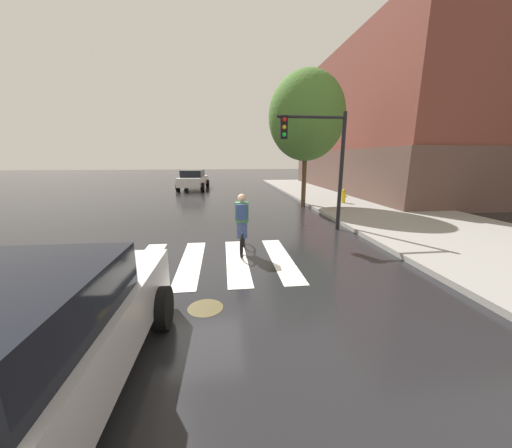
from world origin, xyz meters
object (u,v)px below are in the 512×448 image
(traffic_light_near, at_px, (320,151))
(manhole_cover, at_px, (205,308))
(sedan_near, at_px, (21,350))
(sedan_mid, at_px, (193,179))
(fire_hydrant, at_px, (344,196))
(cyclist, at_px, (242,224))
(street_tree_near, at_px, (306,116))

(traffic_light_near, bearing_deg, manhole_cover, -126.56)
(sedan_near, xyz_separation_m, sedan_mid, (-0.45, 21.84, 0.02))
(sedan_mid, relative_size, fire_hydrant, 6.24)
(manhole_cover, relative_size, sedan_near, 0.14)
(sedan_mid, distance_m, traffic_light_near, 15.96)
(sedan_mid, bearing_deg, cyclist, -80.02)
(cyclist, bearing_deg, sedan_mid, 99.98)
(sedan_near, xyz_separation_m, street_tree_near, (6.43, 12.24, 3.91))
(manhole_cover, height_order, fire_hydrant, fire_hydrant)
(cyclist, bearing_deg, street_tree_near, 61.83)
(traffic_light_near, height_order, fire_hydrant, traffic_light_near)
(sedan_near, height_order, sedan_mid, sedan_mid)
(sedan_mid, distance_m, cyclist, 17.16)
(sedan_mid, relative_size, street_tree_near, 0.70)
(cyclist, bearing_deg, traffic_light_near, 36.99)
(cyclist, distance_m, fire_hydrant, 9.70)
(manhole_cover, xyz_separation_m, sedan_mid, (-2.09, 19.85, 0.84))
(sedan_mid, relative_size, cyclist, 2.86)
(manhole_cover, height_order, traffic_light_near, traffic_light_near)
(sedan_near, xyz_separation_m, fire_hydrant, (8.80, 12.32, -0.29))
(sedan_mid, bearing_deg, traffic_light_near, -68.08)
(cyclist, bearing_deg, sedan_near, -117.04)
(manhole_cover, relative_size, cyclist, 0.38)
(manhole_cover, height_order, street_tree_near, street_tree_near)
(sedan_near, distance_m, street_tree_near, 14.37)
(sedan_mid, height_order, cyclist, cyclist)
(sedan_near, relative_size, sedan_mid, 0.95)
(fire_hydrant, bearing_deg, street_tree_near, -178.11)
(sedan_mid, xyz_separation_m, street_tree_near, (6.88, -9.60, 3.89))
(fire_hydrant, height_order, street_tree_near, street_tree_near)
(sedan_near, bearing_deg, fire_hydrant, 54.45)
(street_tree_near, bearing_deg, traffic_light_near, -100.82)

